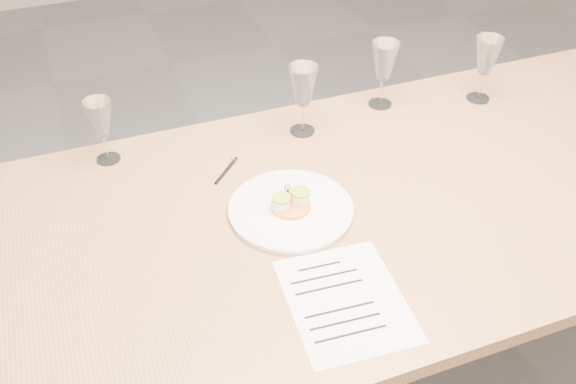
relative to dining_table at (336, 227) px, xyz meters
name	(u,v)px	position (x,y,z in m)	size (l,w,h in m)	color
ground	(326,381)	(0.00, 0.00, -0.68)	(7.00, 7.00, 0.00)	slate
dining_table	(336,227)	(0.00, 0.00, 0.00)	(2.40, 1.00, 0.75)	#AB764A
dinner_plate	(291,208)	(-0.12, 0.02, 0.08)	(0.31, 0.31, 0.08)	white
recipe_sheet	(345,300)	(-0.11, -0.29, 0.07)	(0.27, 0.33, 0.00)	white
ballpoint_pen	(226,170)	(-0.22, 0.24, 0.07)	(0.09, 0.10, 0.01)	black
wine_glass_0	(100,120)	(-0.51, 0.41, 0.20)	(0.08, 0.08, 0.19)	white
wine_glass_1	(303,87)	(0.04, 0.35, 0.22)	(0.09, 0.09, 0.21)	white
wine_glass_2	(384,62)	(0.33, 0.41, 0.21)	(0.08, 0.08, 0.21)	white
wine_glass_3	(487,57)	(0.64, 0.33, 0.21)	(0.08, 0.08, 0.21)	white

